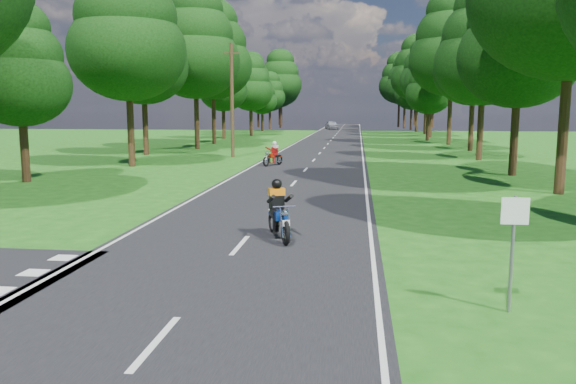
# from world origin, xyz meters

# --- Properties ---
(ground) EXTENTS (160.00, 160.00, 0.00)m
(ground) POSITION_xyz_m (0.00, 0.00, 0.00)
(ground) COLOR #195212
(ground) RESTS_ON ground
(main_road) EXTENTS (7.00, 140.00, 0.02)m
(main_road) POSITION_xyz_m (0.00, 50.00, 0.01)
(main_road) COLOR black
(main_road) RESTS_ON ground
(road_markings) EXTENTS (7.40, 140.00, 0.01)m
(road_markings) POSITION_xyz_m (-0.14, 48.13, 0.02)
(road_markings) COLOR silver
(road_markings) RESTS_ON main_road
(treeline) EXTENTS (40.00, 115.35, 14.78)m
(treeline) POSITION_xyz_m (1.43, 60.06, 8.25)
(treeline) COLOR black
(treeline) RESTS_ON ground
(telegraph_pole) EXTENTS (1.20, 0.26, 8.00)m
(telegraph_pole) POSITION_xyz_m (-6.00, 28.00, 4.07)
(telegraph_pole) COLOR #382616
(telegraph_pole) RESTS_ON ground
(road_sign) EXTENTS (0.45, 0.07, 2.00)m
(road_sign) POSITION_xyz_m (5.50, -2.01, 1.34)
(road_sign) COLOR slate
(road_sign) RESTS_ON ground
(rider_near_blue) EXTENTS (1.25, 1.99, 1.57)m
(rider_near_blue) POSITION_xyz_m (0.86, 2.89, 0.81)
(rider_near_blue) COLOR #0D3395
(rider_near_blue) RESTS_ON main_road
(rider_far_red) EXTENTS (1.27, 1.86, 1.48)m
(rider_far_red) POSITION_xyz_m (-2.19, 22.11, 0.76)
(rider_far_red) COLOR #A8250C
(rider_far_red) RESTS_ON main_road
(distant_car) EXTENTS (2.78, 4.56, 1.45)m
(distant_car) POSITION_xyz_m (-1.53, 85.26, 0.75)
(distant_car) COLOR silver
(distant_car) RESTS_ON main_road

